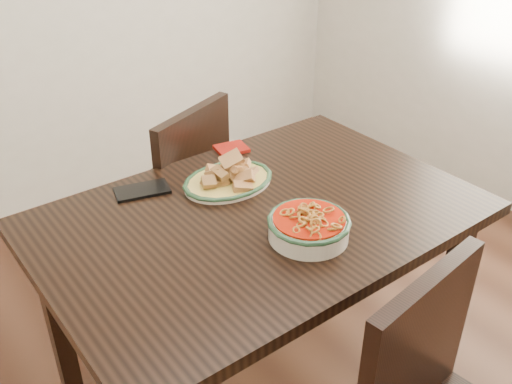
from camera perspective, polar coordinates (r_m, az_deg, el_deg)
floor at (r=2.24m, az=2.40°, el=-18.04°), size 3.50×3.50×0.00m
dining_table at (r=1.78m, az=0.39°, el=-4.35°), size 1.32×0.88×0.75m
chair_far at (r=2.33m, az=-8.06°, el=-0.29°), size 0.54×0.54×0.89m
fish_plate at (r=1.86m, az=-2.83°, el=1.99°), size 0.31×0.24×0.11m
noodle_bowl at (r=1.61m, az=5.31°, el=-3.26°), size 0.24×0.24×0.08m
smartphone at (r=1.87m, az=-11.32°, el=0.16°), size 0.19×0.13×0.01m
napkin at (r=2.10m, az=-2.48°, el=4.36°), size 0.13×0.11×0.01m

